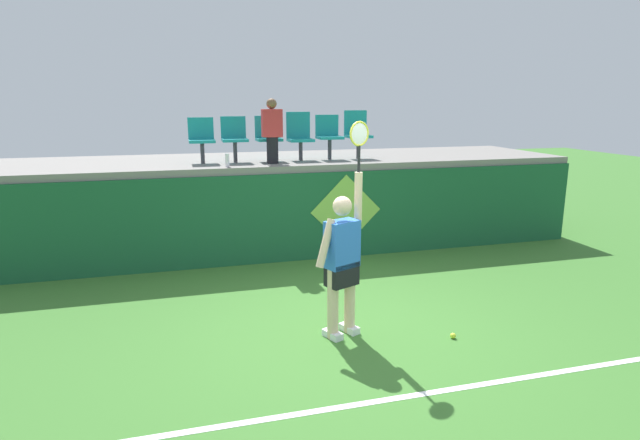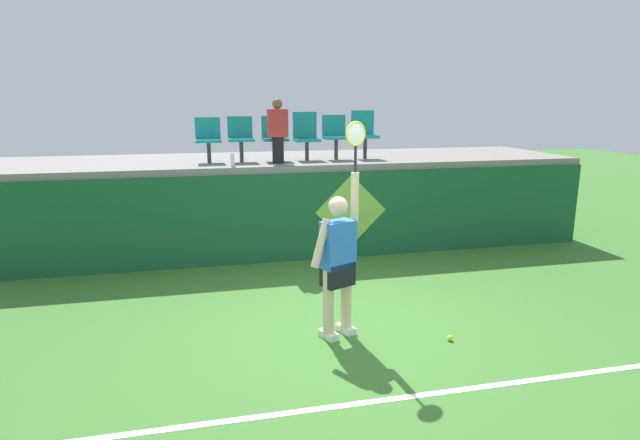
# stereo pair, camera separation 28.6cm
# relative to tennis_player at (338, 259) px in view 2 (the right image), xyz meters

# --- Properties ---
(ground_plane) EXTENTS (40.00, 40.00, 0.00)m
(ground_plane) POSITION_rel_tennis_player_xyz_m (0.10, 0.10, -0.94)
(ground_plane) COLOR #3D752D
(court_back_wall) EXTENTS (10.91, 0.20, 1.52)m
(court_back_wall) POSITION_rel_tennis_player_xyz_m (0.10, 3.05, -0.18)
(court_back_wall) COLOR #195633
(court_back_wall) RESTS_ON ground_plane
(spectator_platform) EXTENTS (10.91, 2.61, 0.12)m
(spectator_platform) POSITION_rel_tennis_player_xyz_m (0.10, 4.31, 0.64)
(spectator_platform) COLOR gray
(spectator_platform) RESTS_ON court_back_wall
(court_baseline_stripe) EXTENTS (9.82, 0.08, 0.01)m
(court_baseline_stripe) POSITION_rel_tennis_player_xyz_m (0.10, -1.42, -0.93)
(court_baseline_stripe) COLOR white
(court_baseline_stripe) RESTS_ON ground_plane
(tennis_player) EXTENTS (0.71, 0.39, 2.49)m
(tennis_player) POSITION_rel_tennis_player_xyz_m (0.00, 0.00, 0.00)
(tennis_player) COLOR white
(tennis_player) RESTS_ON ground_plane
(tennis_ball) EXTENTS (0.07, 0.07, 0.07)m
(tennis_ball) POSITION_rel_tennis_player_xyz_m (1.22, -0.44, -0.90)
(tennis_ball) COLOR #D1E533
(tennis_ball) RESTS_ON ground_plane
(water_bottle) EXTENTS (0.07, 0.07, 0.22)m
(water_bottle) POSITION_rel_tennis_player_xyz_m (-0.96, 3.22, 0.81)
(water_bottle) COLOR white
(water_bottle) RESTS_ON spectator_platform
(stadium_chair_0) EXTENTS (0.44, 0.42, 0.78)m
(stadium_chair_0) POSITION_rel_tennis_player_xyz_m (-1.33, 3.88, 1.14)
(stadium_chair_0) COLOR #38383D
(stadium_chair_0) RESTS_ON spectator_platform
(stadium_chair_1) EXTENTS (0.44, 0.42, 0.79)m
(stadium_chair_1) POSITION_rel_tennis_player_xyz_m (-0.77, 3.88, 1.15)
(stadium_chair_1) COLOR #38383D
(stadium_chair_1) RESTS_ON spectator_platform
(stadium_chair_2) EXTENTS (0.44, 0.42, 0.80)m
(stadium_chair_2) POSITION_rel_tennis_player_xyz_m (-0.16, 3.88, 1.15)
(stadium_chair_2) COLOR #38383D
(stadium_chair_2) RESTS_ON spectator_platform
(stadium_chair_3) EXTENTS (0.44, 0.42, 0.87)m
(stadium_chair_3) POSITION_rel_tennis_player_xyz_m (0.42, 3.89, 1.16)
(stadium_chair_3) COLOR #38383D
(stadium_chair_3) RESTS_ON spectator_platform
(stadium_chair_4) EXTENTS (0.44, 0.42, 0.81)m
(stadium_chair_4) POSITION_rel_tennis_player_xyz_m (0.97, 3.88, 1.16)
(stadium_chair_4) COLOR #38383D
(stadium_chair_4) RESTS_ON spectator_platform
(stadium_chair_5) EXTENTS (0.44, 0.42, 0.89)m
(stadium_chair_5) POSITION_rel_tennis_player_xyz_m (1.53, 3.89, 1.19)
(stadium_chair_5) COLOR #38383D
(stadium_chair_5) RESTS_ON spectator_platform
(spectator_0) EXTENTS (0.34, 0.20, 1.10)m
(spectator_0) POSITION_rel_tennis_player_xyz_m (-0.16, 3.48, 1.27)
(spectator_0) COLOR black
(spectator_0) RESTS_ON spectator_platform
(wall_signage_mount) EXTENTS (1.27, 0.01, 1.47)m
(wall_signage_mount) POSITION_rel_tennis_player_xyz_m (1.01, 2.95, -0.94)
(wall_signage_mount) COLOR #195633
(wall_signage_mount) RESTS_ON ground_plane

